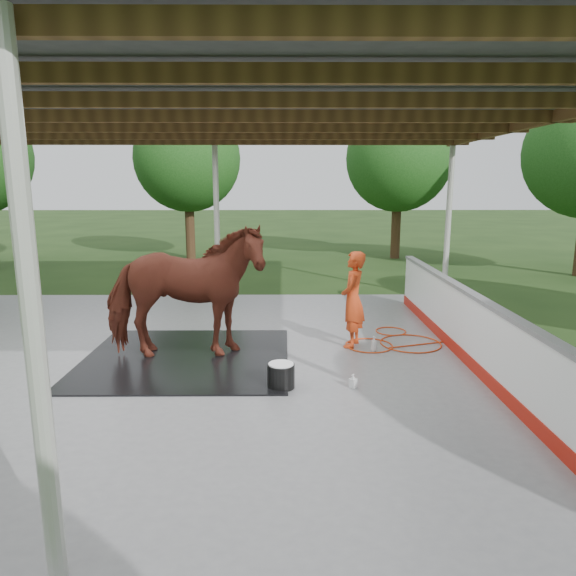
{
  "coord_description": "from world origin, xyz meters",
  "views": [
    {
      "loc": [
        1.66,
        -7.97,
        2.87
      ],
      "look_at": [
        1.72,
        0.61,
        1.12
      ],
      "focal_mm": 32.0,
      "sensor_mm": 36.0,
      "label": 1
    }
  ],
  "objects_px": {
    "dasher_board": "(466,327)",
    "handler": "(353,299)",
    "horse": "(184,292)",
    "wash_bucket": "(281,375)"
  },
  "relations": [
    {
      "from": "dasher_board",
      "to": "handler",
      "type": "relative_size",
      "value": 4.75
    },
    {
      "from": "dasher_board",
      "to": "horse",
      "type": "relative_size",
      "value": 3.1
    },
    {
      "from": "dasher_board",
      "to": "handler",
      "type": "distance_m",
      "value": 1.91
    },
    {
      "from": "horse",
      "to": "handler",
      "type": "relative_size",
      "value": 1.53
    },
    {
      "from": "dasher_board",
      "to": "handler",
      "type": "xyz_separation_m",
      "value": [
        -1.75,
        0.72,
        0.3
      ]
    },
    {
      "from": "dasher_board",
      "to": "handler",
      "type": "bearing_deg",
      "value": 157.66
    },
    {
      "from": "dasher_board",
      "to": "wash_bucket",
      "type": "height_order",
      "value": "dasher_board"
    },
    {
      "from": "dasher_board",
      "to": "horse",
      "type": "height_order",
      "value": "horse"
    },
    {
      "from": "dasher_board",
      "to": "wash_bucket",
      "type": "relative_size",
      "value": 20.84
    },
    {
      "from": "dasher_board",
      "to": "wash_bucket",
      "type": "distance_m",
      "value": 3.23
    }
  ]
}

